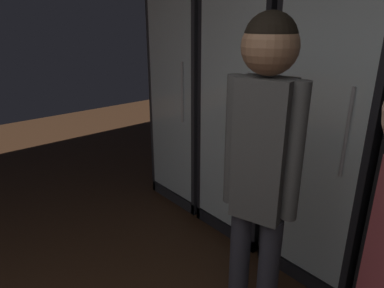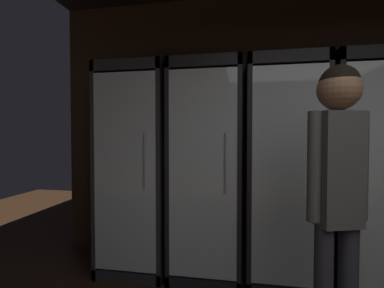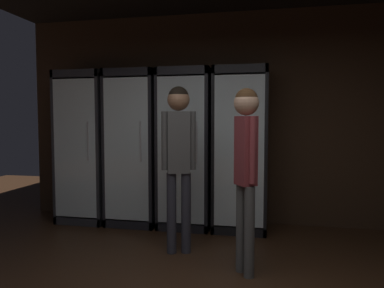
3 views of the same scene
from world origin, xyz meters
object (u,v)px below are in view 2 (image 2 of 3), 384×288
Objects in this scene: cooler_right at (364,175)px; shopper_near at (338,177)px; cooler_center at (282,173)px; cooler_left at (207,171)px; cooler_far_left at (139,170)px.

shopper_near is at bearing -119.58° from cooler_right.
cooler_center and cooler_right have the same top height.
cooler_right is at bearing 60.42° from shopper_near.
cooler_center is at bearing -0.15° from cooler_left.
shopper_near is at bearing -82.20° from cooler_center.
cooler_left is 0.70m from cooler_center.
cooler_right is (0.70, 0.00, -0.00)m from cooler_center.
cooler_left is at bearing -179.99° from cooler_right.
cooler_left and cooler_right have the same top height.
cooler_center is at bearing 0.03° from cooler_far_left.
cooler_far_left is at bearing -179.92° from cooler_right.
cooler_left is at bearing 130.03° from shopper_near.
cooler_left is at bearing 179.85° from cooler_center.
cooler_far_left is at bearing 147.13° from shopper_near.
shopper_near is (1.54, -0.99, 0.12)m from cooler_far_left.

